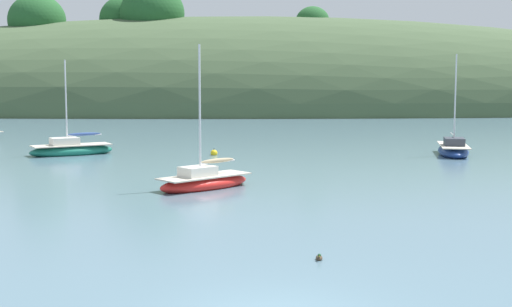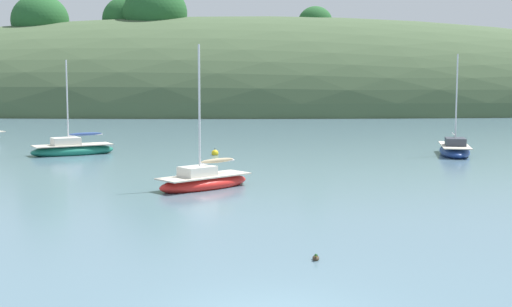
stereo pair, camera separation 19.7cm
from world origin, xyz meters
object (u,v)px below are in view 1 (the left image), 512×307
sailboat_red_portside (71,149)px  mooring_buoy_inner (214,153)px  sailboat_blue_center (453,150)px  sailboat_grey_yawl (204,181)px  duck_straggler (319,258)px

sailboat_red_portside → mooring_buoy_inner: 9.03m
sailboat_blue_center → mooring_buoy_inner: 15.04m
sailboat_blue_center → sailboat_grey_yawl: size_ratio=1.00×
sailboat_red_portside → duck_straggler: sailboat_red_portside is taller
sailboat_grey_yawl → mooring_buoy_inner: sailboat_grey_yawl is taller
sailboat_blue_center → mooring_buoy_inner: size_ratio=11.99×
mooring_buoy_inner → duck_straggler: 25.73m
sailboat_blue_center → sailboat_red_portside: bearing=178.5°
sailboat_grey_yawl → sailboat_blue_center: bearing=40.9°
mooring_buoy_inner → duck_straggler: bearing=-81.5°
sailboat_blue_center → sailboat_grey_yawl: 19.80m
sailboat_red_portside → sailboat_grey_yawl: sailboat_grey_yawl is taller
sailboat_red_portside → mooring_buoy_inner: sailboat_red_portside is taller
sailboat_blue_center → duck_straggler: (-11.23, -25.19, -0.28)m
sailboat_blue_center → duck_straggler: sailboat_blue_center is taller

